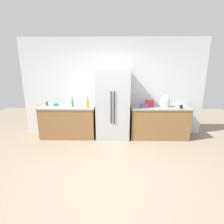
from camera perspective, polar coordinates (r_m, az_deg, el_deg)
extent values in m
plane|color=gray|center=(3.52, -0.15, -18.85)|extent=(10.41, 10.41, 0.00)
cube|color=silver|center=(5.00, 0.34, 8.07)|extent=(5.21, 0.10, 2.74)
cube|color=olive|center=(5.04, -14.29, -3.35)|extent=(1.50, 0.59, 0.85)
cube|color=gray|center=(4.92, -14.61, 1.58)|extent=(1.53, 0.62, 0.04)
cube|color=olive|center=(5.01, 15.29, -3.50)|extent=(1.57, 0.59, 0.85)
cube|color=gray|center=(4.90, 15.63, 1.45)|extent=(1.60, 0.62, 0.04)
cube|color=#B7BABF|center=(4.70, 0.25, 2.38)|extent=(0.90, 0.62, 1.89)
cylinder|color=#262628|center=(4.38, -0.33, 1.48)|extent=(0.02, 0.02, 0.85)
cylinder|color=#262628|center=(4.38, 0.72, 1.48)|extent=(0.02, 0.02, 0.85)
cube|color=red|center=(4.90, 12.30, 2.89)|extent=(0.21, 0.15, 0.16)
cylinder|color=silver|center=(4.91, 17.23, 2.76)|extent=(0.26, 0.26, 0.19)
sphere|color=silver|center=(4.90, 17.32, 3.85)|extent=(0.24, 0.24, 0.24)
cylinder|color=green|center=(4.84, -12.99, 2.78)|extent=(0.07, 0.07, 0.18)
cylinder|color=green|center=(4.82, -13.08, 4.20)|extent=(0.03, 0.03, 0.07)
cylinder|color=#333338|center=(4.81, -13.10, 4.69)|extent=(0.03, 0.03, 0.02)
cylinder|color=orange|center=(4.64, -8.10, 2.75)|extent=(0.08, 0.08, 0.21)
cylinder|color=orange|center=(4.61, -8.16, 4.45)|extent=(0.03, 0.03, 0.07)
cylinder|color=#333338|center=(4.61, -8.18, 4.95)|extent=(0.03, 0.03, 0.02)
cylinder|color=black|center=(4.88, 22.01, 1.63)|extent=(0.08, 0.08, 0.09)
cylinder|color=blue|center=(4.67, 9.69, 2.00)|extent=(0.08, 0.08, 0.09)
cylinder|color=brown|center=(5.21, -20.88, 2.63)|extent=(0.08, 0.08, 0.11)
cylinder|color=purple|center=(4.65, 11.34, 1.96)|extent=(0.08, 0.08, 0.11)
cylinder|color=teal|center=(5.15, -18.24, 2.45)|extent=(0.15, 0.15, 0.06)
cylinder|color=white|center=(4.72, -11.49, 1.76)|extent=(0.15, 0.15, 0.05)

